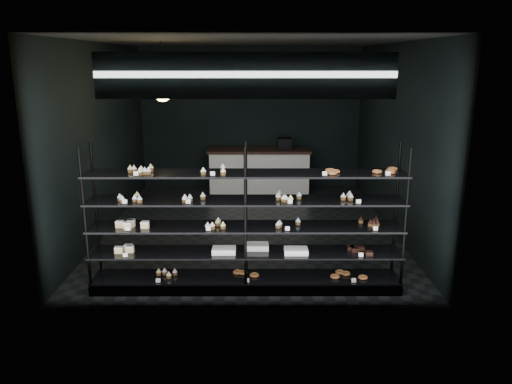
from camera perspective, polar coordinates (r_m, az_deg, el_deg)
room at (r=8.59m, az=-0.80°, el=6.07°), size 5.01×6.01×3.20m
display_shelf at (r=6.46m, az=-1.32°, el=-5.86°), size 4.00×0.50×1.91m
signage at (r=5.57m, az=-1.20°, el=13.15°), size 3.30×0.05×0.50m
pendant_lamp at (r=7.79m, az=-10.63°, el=11.21°), size 0.29×0.29×0.88m
service_counter at (r=11.26m, az=0.42°, el=2.52°), size 2.29×0.65×1.23m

